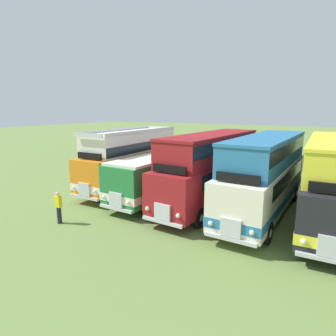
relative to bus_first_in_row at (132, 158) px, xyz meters
The scene contains 7 objects.
ground_plane 13.47m from the bus_first_in_row, ahead, with size 200.00×200.00×0.00m, color olive.
bus_first_in_row is the anchor object (origin of this frame).
bus_second_in_row 3.38m from the bus_first_in_row, ahead, with size 2.81×10.70×2.99m.
bus_third_in_row 6.66m from the bus_first_in_row, ahead, with size 3.03×10.63×4.49m.
bus_fourth_in_row 9.96m from the bus_first_in_row, ahead, with size 2.78×10.91×4.49m.
bus_fifth_in_row 13.25m from the bus_first_in_row, ahead, with size 3.01×11.12×4.49m.
marshal_person 7.76m from the bus_first_in_row, 82.42° to the right, with size 0.36×0.24×1.73m.
Camera 1 is at (0.10, -16.50, 5.93)m, focal length 30.70 mm.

